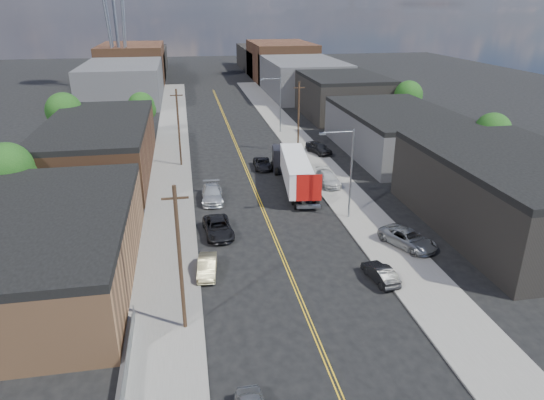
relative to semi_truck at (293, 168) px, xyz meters
name	(u,v)px	position (x,y,z in m)	size (l,w,h in m)	color
ground	(232,135)	(-4.50, 25.19, -2.26)	(260.00, 260.00, 0.00)	black
centerline	(243,162)	(-4.50, 10.19, -2.26)	(0.32, 120.00, 0.01)	gold
sidewalk_left	(171,166)	(-14.00, 10.19, -2.19)	(5.00, 140.00, 0.15)	slate
sidewalk_right	(312,158)	(5.00, 10.19, -2.19)	(5.00, 140.00, 0.15)	slate
warehouse_tan	(49,247)	(-22.50, -16.81, 0.54)	(12.00, 22.00, 5.60)	#8E6341
warehouse_brown	(99,147)	(-22.50, 9.19, 1.04)	(12.00, 26.00, 6.60)	#543521
industrial_right_a	(514,194)	(17.49, -14.81, 1.29)	(14.00, 22.00, 7.10)	black
industrial_right_b	(397,131)	(17.50, 11.19, 0.79)	(14.00, 24.00, 6.10)	#3C3C3E
industrial_right_c	(340,95)	(17.50, 37.19, 1.54)	(14.00, 22.00, 7.60)	black
skyline_left_a	(124,82)	(-24.50, 60.19, 1.74)	(16.00, 30.00, 8.00)	#3C3C3E
skyline_right_a	(302,77)	(15.50, 60.19, 1.74)	(16.00, 30.00, 8.00)	#3C3C3E
skyline_left_b	(133,64)	(-24.50, 85.19, 2.74)	(16.00, 26.00, 10.00)	#543521
skyline_right_b	(281,61)	(15.50, 85.19, 2.74)	(16.00, 26.00, 10.00)	#543521
skyline_left_c	(139,62)	(-24.50, 105.19, 1.24)	(16.00, 40.00, 7.00)	black
skyline_right_c	(269,59)	(15.50, 105.19, 1.24)	(16.00, 40.00, 7.00)	black
streetlight_near	(348,167)	(3.10, -9.81, 3.06)	(3.39, 0.25, 9.00)	gray
streetlight_far	(278,100)	(3.10, 25.19, 3.06)	(3.39, 0.25, 9.00)	gray
utility_pole_left_near	(180,259)	(-12.70, -24.81, 2.87)	(1.60, 0.26, 10.00)	black
utility_pole_left_far	(179,127)	(-12.70, 10.19, 2.87)	(1.60, 0.26, 10.00)	black
utility_pole_right	(299,117)	(3.70, 13.19, 2.87)	(1.60, 0.26, 10.00)	black
tree_left_near	(9,171)	(-28.44, -4.82, 2.91)	(4.85, 4.76, 7.91)	black
tree_left_mid	(65,113)	(-28.44, 20.18, 3.22)	(5.10, 5.04, 8.37)	black
tree_left_far	(142,107)	(-18.44, 27.18, 2.30)	(4.35, 4.20, 6.97)	black
tree_right_near	(492,133)	(25.56, 1.18, 2.61)	(4.60, 4.48, 7.44)	black
tree_right_far	(408,97)	(25.56, 25.18, 2.91)	(4.85, 4.76, 7.91)	black
semi_truck	(293,168)	(0.00, 0.00, 0.00)	(3.95, 15.45, 3.98)	silver
car_left_b	(207,267)	(-10.89, -18.14, -1.61)	(1.39, 3.99, 1.31)	#948C61
car_left_c	(218,228)	(-9.50, -11.28, -1.53)	(2.43, 5.27, 1.46)	black
car_left_d	(212,194)	(-9.50, -2.76, -1.48)	(2.19, 5.38, 1.56)	#B9BDBF
car_right_oncoming	(380,273)	(2.10, -21.49, -1.62)	(1.37, 3.92, 1.29)	black
car_right_lot_a	(408,239)	(6.50, -16.77, -1.37)	(2.46, 5.34, 1.48)	gray
car_right_lot_b	(328,178)	(4.13, -0.46, -1.39)	(2.03, 5.00, 1.45)	#AFAFAF
car_right_lot_c	(319,148)	(6.44, 12.08, -1.29)	(1.94, 4.82, 1.64)	black
car_ahead_truck	(262,164)	(-2.38, 7.19, -1.63)	(2.11, 4.59, 1.27)	black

